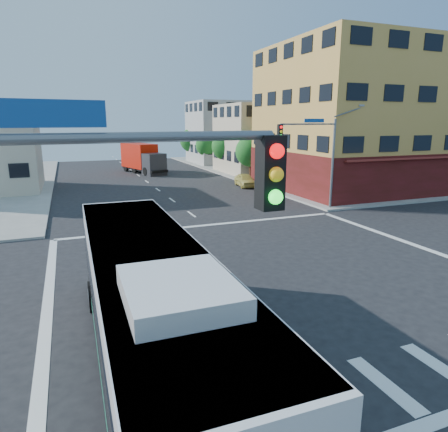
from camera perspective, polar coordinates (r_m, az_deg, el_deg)
name	(u,v)px	position (r m, az deg, el deg)	size (l,w,h in m)	color
ground	(274,274)	(18.49, 7.18, -8.27)	(120.00, 120.00, 0.00)	black
sidewalk_ne	(366,166)	(66.54, 19.63, 6.78)	(50.00, 50.00, 0.15)	gray
corner_building_ne	(363,131)	(43.90, 19.28, 11.44)	(18.10, 15.44, 14.00)	#C29245
building_east_near	(267,139)	(55.23, 6.12, 10.90)	(12.06, 10.06, 9.00)	tan
building_east_far	(228,133)	(67.95, 0.60, 11.83)	(12.06, 10.06, 10.00)	#9B9B96
signal_mast_ne	(316,146)	(31.07, 13.01, 9.68)	(7.91, 1.13, 8.07)	slate
signal_mast_sw	(2,298)	(4.83, -29.11, -10.20)	(7.91, 1.01, 8.07)	slate
street_tree_a	(252,150)	(47.61, 3.96, 9.46)	(3.60, 3.60, 5.53)	#3C2115
street_tree_b	(227,145)	(54.93, 0.36, 10.17)	(3.80, 3.80, 5.79)	#3C2115
street_tree_c	(207,144)	(62.44, -2.39, 10.27)	(3.40, 3.40, 5.29)	#3C2115
street_tree_d	(192,139)	(70.03, -4.56, 10.91)	(4.00, 4.00, 6.03)	#3C2115
transit_bus	(150,306)	(11.19, -10.51, -12.52)	(3.10, 13.39, 3.96)	black
box_truck	(143,159)	(55.41, -11.52, 7.99)	(4.93, 8.97, 3.88)	#26262B
parked_car	(245,180)	(42.89, 3.03, 5.15)	(1.63, 4.06, 1.38)	#CFC15A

